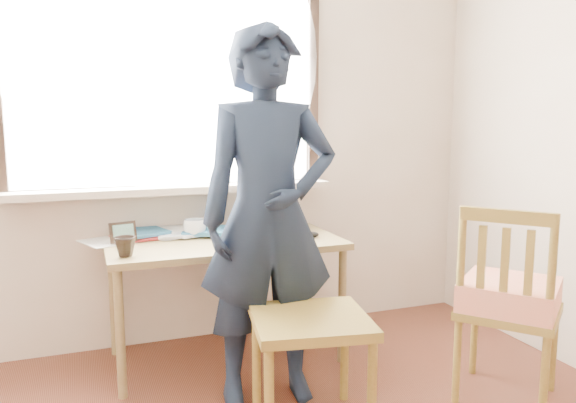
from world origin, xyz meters
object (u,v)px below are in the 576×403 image
object	(u,v)px
laptop	(271,229)
person	(269,217)
side_chair	(509,298)
mug_dark	(125,247)
work_chair	(311,334)
desk	(225,253)
mug_white	(195,228)

from	to	relation	value
laptop	person	size ratio (longest dim) A/B	0.18
laptop	side_chair	distance (m)	1.26
person	laptop	bearing A→B (deg)	76.13
mug_dark	person	xyz separation A→B (m)	(0.62, -0.31, 0.16)
laptop	work_chair	xyz separation A→B (m)	(-0.08, -0.77, -0.30)
desk	laptop	xyz separation A→B (m)	(0.25, -0.03, 0.12)
laptop	mug_dark	world-z (taller)	laptop
laptop	mug_white	distance (m)	0.43
work_chair	mug_dark	bearing A→B (deg)	137.94
desk	side_chair	xyz separation A→B (m)	(1.14, -0.91, -0.11)
mug_dark	work_chair	distance (m)	0.99
mug_white	mug_dark	world-z (taller)	mug_white
side_chair	person	xyz separation A→B (m)	(-1.05, 0.42, 0.38)
desk	person	xyz separation A→B (m)	(0.09, -0.49, 0.28)
side_chair	person	distance (m)	1.19
mug_white	work_chair	xyz separation A→B (m)	(0.30, -0.96, -0.30)
desk	mug_white	size ratio (longest dim) A/B	9.92
laptop	mug_dark	xyz separation A→B (m)	(-0.79, -0.14, -0.00)
desk	mug_dark	bearing A→B (deg)	-161.93
mug_dark	mug_white	bearing A→B (deg)	38.86
person	work_chair	bearing A→B (deg)	-70.12
laptop	side_chair	world-z (taller)	side_chair
mug_white	person	xyz separation A→B (m)	(0.22, -0.64, 0.16)
mug_dark	person	world-z (taller)	person
laptop	person	bearing A→B (deg)	-109.73
desk	side_chair	bearing A→B (deg)	-38.52
desk	mug_white	world-z (taller)	mug_white
side_chair	mug_white	bearing A→B (deg)	140.35
mug_white	person	bearing A→B (deg)	-70.77
mug_dark	work_chair	size ratio (longest dim) A/B	0.19
mug_dark	person	bearing A→B (deg)	-26.77
laptop	desk	bearing A→B (deg)	172.11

